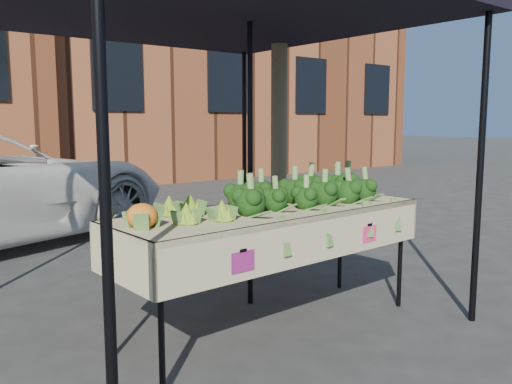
% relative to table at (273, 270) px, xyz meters
% --- Properties ---
extents(ground, '(90.00, 90.00, 0.00)m').
position_rel_table_xyz_m(ground, '(0.11, -0.00, -0.45)').
color(ground, '#2A2A2C').
extents(table, '(2.43, 0.89, 0.90)m').
position_rel_table_xyz_m(table, '(0.00, 0.00, 0.00)').
color(table, '#BEAF89').
rests_on(table, ground).
extents(canopy, '(3.16, 3.16, 2.74)m').
position_rel_table_xyz_m(canopy, '(-0.14, 0.62, 0.92)').
color(canopy, black).
rests_on(canopy, ground).
extents(broccoli_heap, '(1.47, 0.57, 0.26)m').
position_rel_table_xyz_m(broccoli_heap, '(0.33, 0.03, 0.58)').
color(broccoli_heap, black).
rests_on(broccoli_heap, table).
extents(romanesco_cluster, '(0.43, 0.57, 0.20)m').
position_rel_table_xyz_m(romanesco_cluster, '(-0.66, 0.04, 0.55)').
color(romanesco_cluster, '#8FB62F').
rests_on(romanesco_cluster, table).
extents(cauliflower_pair, '(0.20, 0.20, 0.18)m').
position_rel_table_xyz_m(cauliflower_pair, '(-1.05, -0.05, 0.54)').
color(cauliflower_pair, orange).
rests_on(cauliflower_pair, table).
extents(street_tree, '(2.43, 2.43, 4.78)m').
position_rel_table_xyz_m(street_tree, '(1.19, 1.32, 1.94)').
color(street_tree, '#1E4C14').
rests_on(street_tree, ground).
extents(building_right, '(12.00, 8.00, 8.50)m').
position_rel_table_xyz_m(building_right, '(7.11, 12.50, 3.80)').
color(building_right, brown).
rests_on(building_right, ground).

